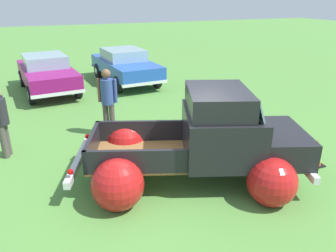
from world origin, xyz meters
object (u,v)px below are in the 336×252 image
at_px(vintage_pickup_truck, 208,145).
at_px(spectator_0, 108,98).
at_px(lane_cone_0, 100,134).
at_px(spectator_1, 1,119).
at_px(show_car_0, 47,72).
at_px(show_car_1, 125,65).
at_px(lane_cone_1, 316,153).

relative_size(vintage_pickup_truck, spectator_0, 2.74).
bearing_deg(lane_cone_0, spectator_0, 57.40).
height_order(spectator_0, spectator_1, spectator_0).
relative_size(show_car_0, spectator_0, 2.47).
xyz_separation_m(spectator_0, spectator_1, (-2.56, -0.36, -0.10)).
distance_m(show_car_0, show_car_1, 3.24).
distance_m(vintage_pickup_truck, lane_cone_1, 2.61).
distance_m(vintage_pickup_truck, lane_cone_0, 3.03).
bearing_deg(lane_cone_0, lane_cone_1, -33.81).
xyz_separation_m(spectator_1, lane_cone_1, (6.45, -3.11, -0.64)).
relative_size(show_car_1, spectator_1, 2.74).
height_order(vintage_pickup_truck, show_car_1, vintage_pickup_truck).
height_order(vintage_pickup_truck, lane_cone_1, vintage_pickup_truck).
bearing_deg(show_car_0, lane_cone_0, 2.58).
distance_m(show_car_0, lane_cone_1, 10.13).
distance_m(show_car_0, spectator_0, 5.39).
distance_m(spectator_0, lane_cone_0, 1.03).
xyz_separation_m(vintage_pickup_truck, show_car_0, (-2.65, 8.26, 0.02)).
distance_m(lane_cone_0, lane_cone_1, 5.15).
bearing_deg(show_car_1, vintage_pickup_truck, -8.69).
height_order(vintage_pickup_truck, show_car_0, vintage_pickup_truck).
bearing_deg(show_car_1, lane_cone_1, 7.47).
bearing_deg(lane_cone_0, show_car_1, 69.12).
height_order(lane_cone_0, lane_cone_1, same).
relative_size(show_car_0, lane_cone_0, 7.16).
xyz_separation_m(vintage_pickup_truck, show_car_1, (0.58, 8.53, 0.03)).
distance_m(vintage_pickup_truck, spectator_0, 3.34).
bearing_deg(show_car_1, spectator_0, -24.25).
distance_m(vintage_pickup_truck, show_car_1, 8.55).
relative_size(spectator_0, lane_cone_1, 2.90).
xyz_separation_m(vintage_pickup_truck, lane_cone_0, (-1.75, 2.43, -0.45)).
bearing_deg(spectator_1, lane_cone_0, -169.34).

